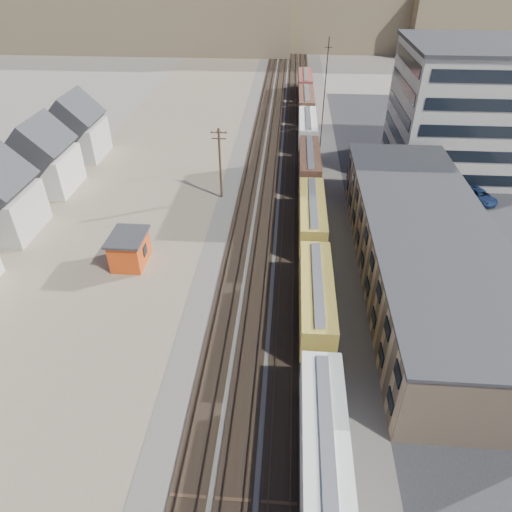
# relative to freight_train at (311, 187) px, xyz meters

# --- Properties ---
(ground) EXTENTS (300.00, 300.00, 0.00)m
(ground) POSITION_rel_freight_train_xyz_m (-3.80, -40.57, -2.79)
(ground) COLOR #6B6356
(ground) RESTS_ON ground
(ballast_bed) EXTENTS (18.00, 200.00, 0.06)m
(ballast_bed) POSITION_rel_freight_train_xyz_m (-3.80, 9.43, -2.76)
(ballast_bed) COLOR #4C4742
(ballast_bed) RESTS_ON ground
(dirt_yard) EXTENTS (24.00, 180.00, 0.03)m
(dirt_yard) POSITION_rel_freight_train_xyz_m (-23.80, -0.57, -2.78)
(dirt_yard) COLOR #766651
(dirt_yard) RESTS_ON ground
(asphalt_lot) EXTENTS (26.00, 120.00, 0.04)m
(asphalt_lot) POSITION_rel_freight_train_xyz_m (18.20, -5.57, -2.77)
(asphalt_lot) COLOR #232326
(asphalt_lot) RESTS_ON ground
(rail_tracks) EXTENTS (11.40, 200.00, 0.24)m
(rail_tracks) POSITION_rel_freight_train_xyz_m (-4.35, 9.43, -2.68)
(rail_tracks) COLOR black
(rail_tracks) RESTS_ON ground
(freight_train) EXTENTS (3.00, 119.74, 4.46)m
(freight_train) POSITION_rel_freight_train_xyz_m (0.00, 0.00, 0.00)
(freight_train) COLOR black
(freight_train) RESTS_ON ground
(warehouse) EXTENTS (12.40, 40.40, 7.25)m
(warehouse) POSITION_rel_freight_train_xyz_m (11.18, -15.57, 0.86)
(warehouse) COLOR tan
(warehouse) RESTS_ON ground
(office_tower) EXTENTS (22.60, 18.60, 18.45)m
(office_tower) POSITION_rel_freight_train_xyz_m (24.15, 14.38, 6.47)
(office_tower) COLOR #9E998E
(office_tower) RESTS_ON ground
(utility_pole_north) EXTENTS (2.20, 0.32, 10.00)m
(utility_pole_north) POSITION_rel_freight_train_xyz_m (-12.30, 1.43, 2.50)
(utility_pole_north) COLOR #382619
(utility_pole_north) RESTS_ON ground
(radio_mast) EXTENTS (1.20, 0.16, 18.00)m
(radio_mast) POSITION_rel_freight_train_xyz_m (2.20, 19.43, 6.33)
(radio_mast) COLOR black
(radio_mast) RESTS_ON ground
(maintenance_shed) EXTENTS (3.86, 4.99, 3.65)m
(maintenance_shed) POSITION_rel_freight_train_xyz_m (-20.30, -15.02, -0.92)
(maintenance_shed) COLOR #C24012
(maintenance_shed) RESTS_ON ground
(parked_car_blue) EXTENTS (4.30, 5.93, 1.50)m
(parked_car_blue) POSITION_rel_freight_train_xyz_m (23.69, 3.04, -2.04)
(parked_car_blue) COLOR navy
(parked_car_blue) RESTS_ON ground
(parked_car_far) EXTENTS (2.98, 4.26, 1.35)m
(parked_car_far) POSITION_rel_freight_train_xyz_m (29.58, 13.80, -2.12)
(parked_car_far) COLOR silver
(parked_car_far) RESTS_ON ground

